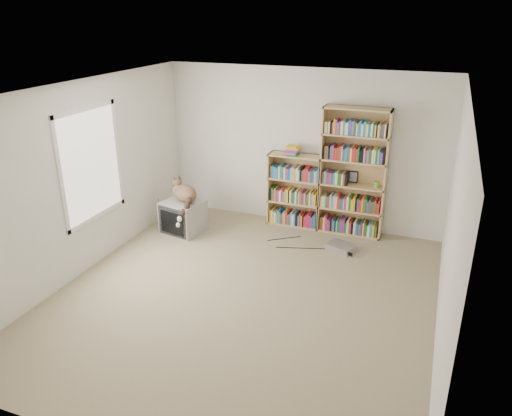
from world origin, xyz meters
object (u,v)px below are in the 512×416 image
(bookcase_tall, at_px, (353,176))
(dvd_player, at_px, (341,247))
(crt_tv, at_px, (183,217))
(cat, at_px, (184,197))
(bookcase_short, at_px, (295,193))

(bookcase_tall, xyz_separation_m, dvd_player, (0.01, -0.68, -0.89))
(crt_tv, distance_m, cat, 0.35)
(bookcase_tall, bearing_deg, bookcase_short, -179.97)
(dvd_player, bearing_deg, bookcase_tall, 112.88)
(bookcase_short, bearing_deg, cat, -148.46)
(bookcase_tall, bearing_deg, crt_tv, -159.71)
(cat, distance_m, dvd_player, 2.51)
(crt_tv, xyz_separation_m, cat, (0.04, -0.02, 0.35))
(cat, xyz_separation_m, bookcase_short, (1.51, 0.93, -0.07))
(cat, bearing_deg, dvd_player, 36.75)
(crt_tv, relative_size, bookcase_short, 0.57)
(bookcase_tall, height_order, dvd_player, bookcase_tall)
(crt_tv, distance_m, bookcase_tall, 2.71)
(cat, bearing_deg, bookcase_short, 62.34)
(bookcase_tall, distance_m, dvd_player, 1.12)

